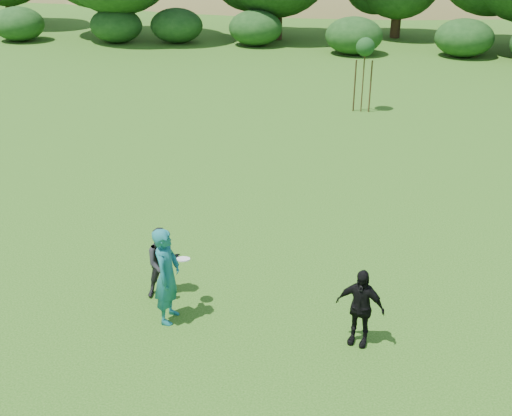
{
  "coord_description": "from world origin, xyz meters",
  "views": [
    {
      "loc": [
        2.59,
        -9.82,
        7.26
      ],
      "look_at": [
        0.0,
        3.0,
        1.1
      ],
      "focal_mm": 45.0,
      "sensor_mm": 36.0,
      "label": 1
    }
  ],
  "objects_px": {
    "player_teal": "(167,276)",
    "player_grey": "(163,262)",
    "sapling": "(365,49)",
    "player_black": "(360,307)"
  },
  "relations": [
    {
      "from": "player_grey",
      "to": "player_black",
      "type": "distance_m",
      "value": 4.07
    },
    {
      "from": "player_grey",
      "to": "sapling",
      "type": "distance_m",
      "value": 14.47
    },
    {
      "from": "player_teal",
      "to": "player_grey",
      "type": "relative_size",
      "value": 1.29
    },
    {
      "from": "player_black",
      "to": "sapling",
      "type": "height_order",
      "value": "sapling"
    },
    {
      "from": "player_grey",
      "to": "player_black",
      "type": "xyz_separation_m",
      "value": [
        3.98,
        -0.83,
        0.01
      ]
    },
    {
      "from": "player_teal",
      "to": "player_grey",
      "type": "height_order",
      "value": "player_teal"
    },
    {
      "from": "player_grey",
      "to": "sapling",
      "type": "xyz_separation_m",
      "value": [
        3.27,
        14.0,
        1.66
      ]
    },
    {
      "from": "player_grey",
      "to": "sapling",
      "type": "bearing_deg",
      "value": 45.84
    },
    {
      "from": "player_teal",
      "to": "player_black",
      "type": "bearing_deg",
      "value": -89.75
    },
    {
      "from": "player_teal",
      "to": "sapling",
      "type": "distance_m",
      "value": 15.16
    }
  ]
}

